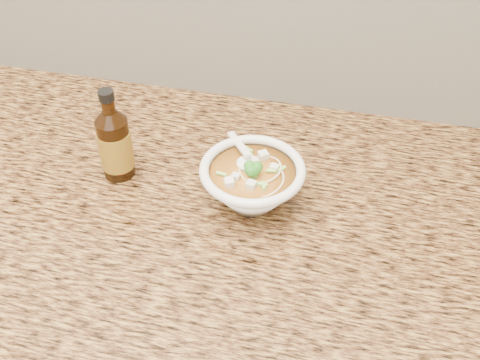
# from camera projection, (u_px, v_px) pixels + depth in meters

# --- Properties ---
(cabinet) EXTENTS (4.00, 0.65, 0.86)m
(cabinet) POSITION_uv_depth(u_px,v_px,m) (139.00, 341.00, 1.33)
(cabinet) COLOR #351C0F
(cabinet) RESTS_ON ground
(counter_slab) EXTENTS (4.00, 0.68, 0.04)m
(counter_slab) POSITION_uv_depth(u_px,v_px,m) (109.00, 194.00, 1.03)
(counter_slab) COLOR olive
(counter_slab) RESTS_ON cabinet
(soup_bowl) EXTENTS (0.17, 0.18, 0.09)m
(soup_bowl) POSITION_uv_depth(u_px,v_px,m) (252.00, 184.00, 0.96)
(soup_bowl) COLOR white
(soup_bowl) RESTS_ON counter_slab
(hot_sauce_bottle) EXTENTS (0.07, 0.07, 0.17)m
(hot_sauce_bottle) POSITION_uv_depth(u_px,v_px,m) (115.00, 144.00, 0.99)
(hot_sauce_bottle) COLOR #371B07
(hot_sauce_bottle) RESTS_ON counter_slab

